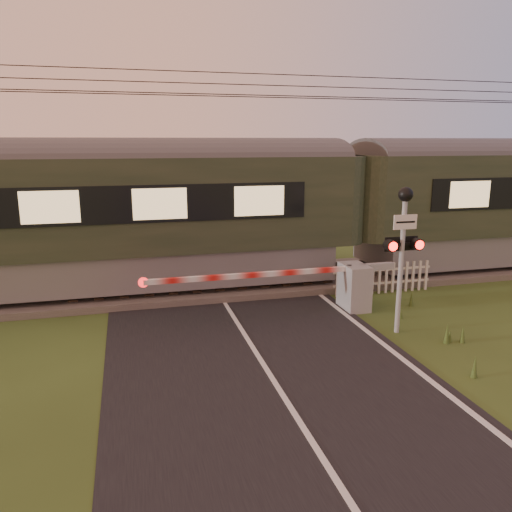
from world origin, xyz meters
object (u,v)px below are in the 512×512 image
object	(u,v)px
train	(347,206)
crossing_signal	(403,234)
boom_gate	(345,285)
picket_fence	(383,278)

from	to	relation	value
train	crossing_signal	xyz separation A→B (m)	(-0.84, -4.69, -0.02)
train	boom_gate	distance (m)	3.62
train	picket_fence	bearing A→B (deg)	-80.83
boom_gate	crossing_signal	size ratio (longest dim) A/B	1.96
boom_gate	picket_fence	size ratio (longest dim) A/B	2.15
boom_gate	train	bearing A→B (deg)	65.44
picket_fence	train	bearing A→B (deg)	99.17
train	boom_gate	world-z (taller)	train
train	picket_fence	world-z (taller)	train
crossing_signal	picket_fence	world-z (taller)	crossing_signal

